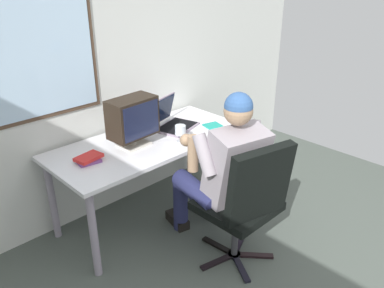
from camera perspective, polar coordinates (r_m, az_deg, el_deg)
wall_rear at (r=3.18m, az=-15.13°, el=12.37°), size 5.15×0.08×2.72m
desk at (r=3.20m, az=-6.14°, el=-0.73°), size 1.61×0.73×0.71m
office_chair at (r=2.69m, az=8.01°, el=-7.89°), size 0.57×0.62×0.99m
person_seated at (r=2.82m, az=4.53°, el=-3.69°), size 0.62×0.89×1.27m
crt_monitor at (r=2.99m, az=-8.59°, el=3.70°), size 0.38×0.23×0.38m
laptop at (r=3.39m, az=-3.27°, el=3.60°), size 0.44×0.41×0.26m
wine_glass at (r=3.09m, az=-1.70°, el=1.93°), size 0.09×0.09×0.13m
book_stack at (r=2.89m, az=-14.78°, el=-2.08°), size 0.20×0.16×0.04m
cd_case at (r=3.42m, az=3.01°, el=2.70°), size 0.17×0.16×0.01m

